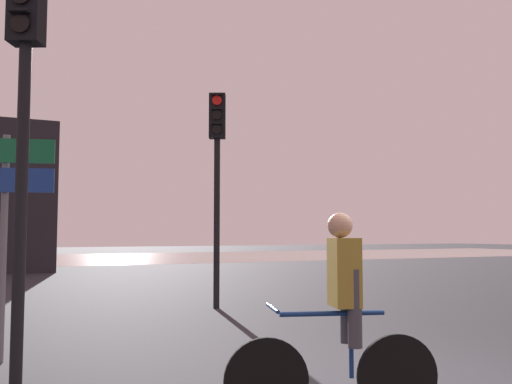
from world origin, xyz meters
TOP-DOWN VIEW (x-y plane):
  - water_strip at (0.00, 30.28)m, footprint 80.00×16.00m
  - traffic_light_center at (0.24, 6.27)m, footprint 0.39×0.41m
  - traffic_light_near_left at (-3.56, 1.81)m, footprint 0.39×0.41m
  - direction_sign_post at (-3.68, 2.93)m, footprint 1.07×0.32m
  - cyclist at (-1.32, -0.40)m, footprint 1.65×0.63m

SIDE VIEW (x-z plane):
  - water_strip at x=0.00m, z-range 0.00..0.01m
  - cyclist at x=-1.32m, z-range 0.01..1.63m
  - direction_sign_post at x=-3.68m, z-range 0.49..3.09m
  - traffic_light_center at x=0.24m, z-range 0.84..5.08m
  - traffic_light_near_left at x=-3.56m, z-range 0.84..5.09m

